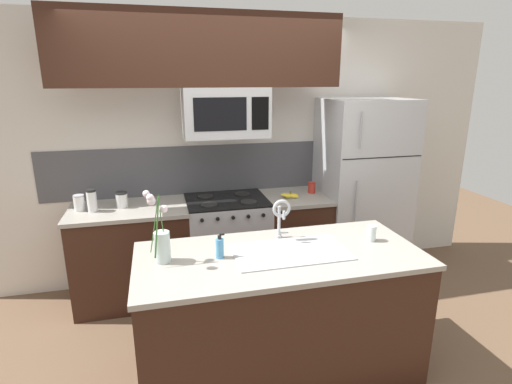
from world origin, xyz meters
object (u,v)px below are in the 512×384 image
(coffee_tin, at_px, (312,188))
(sink_faucet, at_px, (281,214))
(storage_jar_short, at_px, (122,200))
(stove_range, at_px, (228,244))
(microwave, at_px, (225,112))
(spare_glass, at_px, (371,233))
(banana_bunch, at_px, (290,196))
(dish_soap_bottle, at_px, (220,248))
(storage_jar_medium, at_px, (92,200))
(refrigerator, at_px, (361,189))
(flower_vase, at_px, (161,242))
(storage_jar_tall, at_px, (79,203))

(coffee_tin, xyz_separation_m, sink_faucet, (-0.67, -1.08, 0.14))
(storage_jar_short, bearing_deg, stove_range, -2.13)
(microwave, relative_size, spare_glass, 6.48)
(coffee_tin, height_order, sink_faucet, sink_faucet)
(stove_range, bearing_deg, banana_bunch, -5.72)
(spare_glass, bearing_deg, microwave, 125.00)
(storage_jar_short, height_order, dish_soap_bottle, dish_soap_bottle)
(sink_faucet, relative_size, spare_glass, 2.66)
(storage_jar_medium, relative_size, banana_bunch, 1.04)
(storage_jar_short, height_order, coffee_tin, storage_jar_short)
(refrigerator, bearing_deg, dish_soap_bottle, -143.26)
(microwave, xyz_separation_m, storage_jar_medium, (-1.18, -0.01, -0.73))
(flower_vase, bearing_deg, refrigerator, 30.99)
(sink_faucet, bearing_deg, coffee_tin, 58.37)
(storage_jar_short, xyz_separation_m, coffee_tin, (1.82, 0.01, -0.01))
(dish_soap_bottle, bearing_deg, flower_vase, 175.95)
(storage_jar_medium, height_order, dish_soap_bottle, storage_jar_medium)
(sink_faucet, bearing_deg, flower_vase, -168.82)
(sink_faucet, bearing_deg, storage_jar_medium, 144.29)
(storage_jar_tall, distance_m, banana_bunch, 1.91)
(storage_jar_medium, relative_size, dish_soap_bottle, 1.19)
(stove_range, height_order, storage_jar_short, storage_jar_short)
(storage_jar_short, xyz_separation_m, banana_bunch, (1.56, -0.10, -0.05))
(refrigerator, relative_size, banana_bunch, 9.71)
(coffee_tin, bearing_deg, storage_jar_tall, -179.21)
(sink_faucet, xyz_separation_m, dish_soap_bottle, (-0.47, -0.19, -0.13))
(banana_bunch, bearing_deg, dish_soap_bottle, -126.93)
(microwave, bearing_deg, stove_range, 90.16)
(storage_jar_short, distance_m, coffee_tin, 1.82)
(sink_faucet, distance_m, dish_soap_bottle, 0.52)
(storage_jar_tall, bearing_deg, banana_bunch, -2.45)
(microwave, bearing_deg, coffee_tin, 4.63)
(spare_glass, bearing_deg, banana_bunch, 100.66)
(microwave, height_order, sink_faucet, microwave)
(storage_jar_medium, distance_m, coffee_tin, 2.06)
(storage_jar_medium, height_order, sink_faucet, sink_faucet)
(microwave, bearing_deg, banana_bunch, -3.78)
(stove_range, relative_size, sink_faucet, 3.04)
(microwave, xyz_separation_m, spare_glass, (0.83, -1.18, -0.77))
(stove_range, distance_m, refrigerator, 1.48)
(refrigerator, xyz_separation_m, banana_bunch, (-0.79, -0.08, 0.01))
(banana_bunch, bearing_deg, refrigerator, 5.88)
(stove_range, distance_m, microwave, 1.27)
(stove_range, xyz_separation_m, refrigerator, (1.41, 0.02, 0.46))
(storage_jar_medium, distance_m, banana_bunch, 1.80)
(stove_range, relative_size, dish_soap_bottle, 5.64)
(sink_faucet, height_order, flower_vase, flower_vase)
(storage_jar_medium, bearing_deg, coffee_tin, 2.22)
(refrigerator, height_order, coffee_tin, refrigerator)
(storage_jar_short, distance_m, sink_faucet, 1.58)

